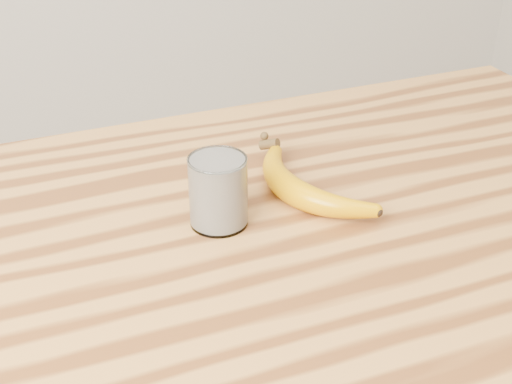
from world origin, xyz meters
name	(u,v)px	position (x,y,z in m)	size (l,w,h in m)	color
table	(288,326)	(0.00, 0.00, 0.77)	(1.20, 0.80, 0.90)	#B67838
smoothie_glass	(218,191)	(-0.06, 0.07, 0.95)	(0.07, 0.07, 0.09)	white
banana	(292,191)	(0.04, 0.08, 0.92)	(0.11, 0.29, 0.04)	#D58D00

